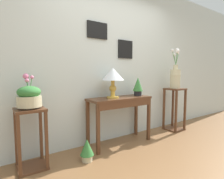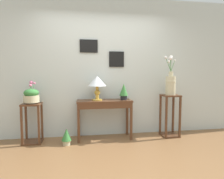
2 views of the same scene
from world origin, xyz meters
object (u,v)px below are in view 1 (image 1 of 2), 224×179
at_px(console_table, 121,105).
at_px(flower_vase_tall_right, 175,76).
at_px(potted_plant_floor, 87,149).
at_px(pedestal_stand_right, 174,109).
at_px(planter_bowl_wide_left, 29,96).
at_px(pedestal_stand_left, 31,139).
at_px(potted_plant_on_console, 138,86).
at_px(table_lamp, 113,76).

distance_m(console_table, flower_vase_tall_right, 1.41).
relative_size(flower_vase_tall_right, potted_plant_floor, 2.63).
relative_size(pedestal_stand_right, potted_plant_floor, 2.87).
bearing_deg(console_table, planter_bowl_wide_left, 179.82).
height_order(console_table, pedestal_stand_left, console_table).
distance_m(pedestal_stand_left, pedestal_stand_right, 2.67).
bearing_deg(flower_vase_tall_right, console_table, 178.52).
xyz_separation_m(potted_plant_on_console, pedestal_stand_right, (0.95, -0.05, -0.51)).
bearing_deg(planter_bowl_wide_left, table_lamp, 0.87).
xyz_separation_m(potted_plant_on_console, potted_plant_floor, (-1.09, -0.24, -0.77)).
bearing_deg(pedestal_stand_left, planter_bowl_wide_left, 92.85).
xyz_separation_m(console_table, planter_bowl_wide_left, (-1.33, 0.00, 0.24)).
distance_m(planter_bowl_wide_left, potted_plant_floor, 0.98).
distance_m(pedestal_stand_right, potted_plant_floor, 2.07).
bearing_deg(pedestal_stand_right, flower_vase_tall_right, -142.28).
bearing_deg(potted_plant_on_console, planter_bowl_wide_left, -179.48).
xyz_separation_m(console_table, pedestal_stand_left, (-1.33, 0.00, -0.27)).
bearing_deg(potted_plant_floor, pedestal_stand_left, 160.34).
height_order(console_table, flower_vase_tall_right, flower_vase_tall_right).
relative_size(table_lamp, flower_vase_tall_right, 0.60).
distance_m(console_table, pedestal_stand_left, 1.36).
bearing_deg(planter_bowl_wide_left, potted_plant_floor, -19.80).
distance_m(potted_plant_on_console, pedestal_stand_left, 1.81).
distance_m(potted_plant_on_console, potted_plant_floor, 1.36).
distance_m(table_lamp, pedestal_stand_right, 1.62).
height_order(pedestal_stand_right, flower_vase_tall_right, flower_vase_tall_right).
relative_size(planter_bowl_wide_left, potted_plant_floor, 1.38).
xyz_separation_m(table_lamp, potted_plant_floor, (-0.57, -0.24, -0.94)).
bearing_deg(console_table, potted_plant_floor, -162.68).
xyz_separation_m(pedestal_stand_right, potted_plant_floor, (-2.04, -0.19, -0.26)).
bearing_deg(console_table, pedestal_stand_left, 179.90).
bearing_deg(pedestal_stand_right, pedestal_stand_left, 179.24).
bearing_deg(console_table, potted_plant_on_console, 2.92).
xyz_separation_m(console_table, potted_plant_on_console, (0.38, 0.02, 0.29)).
relative_size(pedestal_stand_right, flower_vase_tall_right, 1.09).
height_order(pedestal_stand_left, planter_bowl_wide_left, planter_bowl_wide_left).
height_order(table_lamp, pedestal_stand_left, table_lamp).
bearing_deg(planter_bowl_wide_left, pedestal_stand_left, -87.15).
bearing_deg(flower_vase_tall_right, potted_plant_on_console, 176.74).
bearing_deg(potted_plant_floor, console_table, 17.32).
bearing_deg(table_lamp, pedestal_stand_right, -2.15).
bearing_deg(potted_plant_on_console, flower_vase_tall_right, -3.26).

